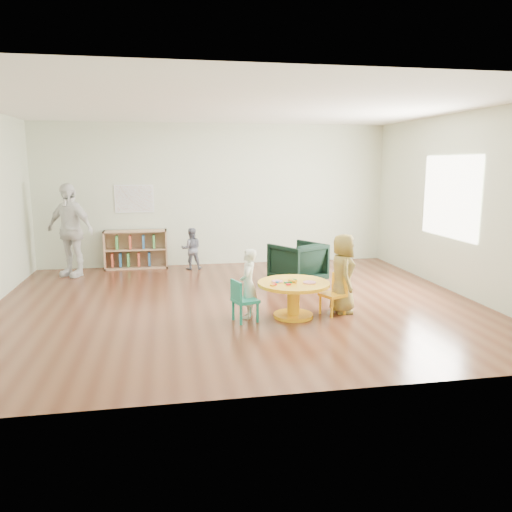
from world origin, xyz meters
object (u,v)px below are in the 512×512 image
at_px(bookshelf, 135,250).
at_px(child_left, 248,283).
at_px(kid_chair_right, 335,293).
at_px(toddler, 191,249).
at_px(activity_table, 294,293).
at_px(kid_chair_left, 242,299).
at_px(adult_caretaker, 70,230).
at_px(armchair, 298,263).
at_px(child_right, 343,274).

distance_m(bookshelf, child_left, 3.92).
height_order(kid_chair_right, toddler, toddler).
xyz_separation_m(activity_table, kid_chair_right, (0.59, 0.04, -0.04)).
xyz_separation_m(kid_chair_left, adult_caretaker, (-2.65, 3.22, 0.55)).
distance_m(kid_chair_right, armchair, 1.81).
distance_m(child_right, toddler, 3.75).
xyz_separation_m(activity_table, toddler, (-1.18, 3.33, 0.07)).
distance_m(activity_table, toddler, 3.53).
bearing_deg(child_right, kid_chair_right, 124.79).
xyz_separation_m(child_left, child_right, (1.31, 0.00, 0.08)).
bearing_deg(adult_caretaker, kid_chair_right, -5.97).
height_order(child_right, toddler, child_right).
height_order(activity_table, kid_chair_left, kid_chair_left).
bearing_deg(armchair, adult_caretaker, -47.76).
bearing_deg(child_right, activity_table, 107.21).
relative_size(child_left, adult_caretaker, 0.55).
bearing_deg(adult_caretaker, activity_table, -10.92).
relative_size(activity_table, bookshelf, 0.80).
height_order(activity_table, armchair, armchair).
bearing_deg(toddler, child_right, 119.20).
bearing_deg(adult_caretaker, kid_chair_left, -18.29).
bearing_deg(kid_chair_left, toddler, 170.97).
bearing_deg(child_left, child_right, 108.62).
relative_size(kid_chair_left, kid_chair_right, 1.01).
bearing_deg(kid_chair_right, toddler, 4.38).
xyz_separation_m(toddler, adult_caretaker, (-2.18, -0.19, 0.44)).
bearing_deg(adult_caretaker, child_left, -15.61).
xyz_separation_m(activity_table, bookshelf, (-2.25, 3.65, 0.04)).
relative_size(child_right, toddler, 1.35).
relative_size(kid_chair_left, armchair, 0.71).
relative_size(activity_table, adult_caretaker, 0.57).
distance_m(kid_chair_left, toddler, 3.44).
relative_size(kid_chair_right, adult_caretaker, 0.32).
bearing_deg(child_left, activity_table, 99.38).
bearing_deg(armchair, kid_chair_right, 61.91).
height_order(child_right, adult_caretaker, adult_caretaker).
height_order(activity_table, adult_caretaker, adult_caretaker).
bearing_deg(child_left, kid_chair_right, 105.79).
bearing_deg(bookshelf, armchair, -32.81).
distance_m(kid_chair_right, adult_caretaker, 5.05).
bearing_deg(toddler, bookshelf, -17.95).
distance_m(kid_chair_right, toddler, 3.73).
relative_size(activity_table, kid_chair_left, 1.73).
bearing_deg(child_right, kid_chair_left, 106.47).
distance_m(bookshelf, toddler, 1.12).
bearing_deg(bookshelf, child_right, -50.16).
height_order(bookshelf, toddler, toddler).
relative_size(kid_chair_left, child_left, 0.60).
relative_size(bookshelf, child_right, 1.10).
distance_m(activity_table, kid_chair_right, 0.59).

